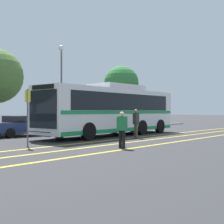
{
  "coord_description": "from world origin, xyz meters",
  "views": [
    {
      "loc": [
        -14.45,
        -14.0,
        1.63
      ],
      "look_at": [
        1.17,
        -0.25,
        1.57
      ],
      "focal_mm": 50.0,
      "sensor_mm": 36.0,
      "label": 1
    }
  ],
  "objects_px": {
    "pedestrian_1": "(122,128)",
    "bus_stop_sign": "(28,110)",
    "transit_bus": "(112,109)",
    "street_lamp": "(61,72)",
    "tree_1": "(121,83)",
    "parked_car_1": "(22,125)",
    "parked_car_2": "(96,122)",
    "pedestrian_0": "(136,122)"
  },
  "relations": [
    {
      "from": "parked_car_2",
      "to": "street_lamp",
      "type": "distance_m",
      "value": 4.97
    },
    {
      "from": "pedestrian_1",
      "to": "bus_stop_sign",
      "type": "bearing_deg",
      "value": 22.94
    },
    {
      "from": "transit_bus",
      "to": "street_lamp",
      "type": "height_order",
      "value": "street_lamp"
    },
    {
      "from": "pedestrian_1",
      "to": "parked_car_1",
      "type": "bearing_deg",
      "value": -14.98
    },
    {
      "from": "transit_bus",
      "to": "parked_car_2",
      "type": "distance_m",
      "value": 4.98
    },
    {
      "from": "transit_bus",
      "to": "pedestrian_1",
      "type": "bearing_deg",
      "value": 132.78
    },
    {
      "from": "parked_car_1",
      "to": "tree_1",
      "type": "height_order",
      "value": "tree_1"
    },
    {
      "from": "parked_car_1",
      "to": "parked_car_2",
      "type": "height_order",
      "value": "parked_car_2"
    },
    {
      "from": "street_lamp",
      "to": "tree_1",
      "type": "relative_size",
      "value": 0.99
    },
    {
      "from": "street_lamp",
      "to": "parked_car_1",
      "type": "bearing_deg",
      "value": -157.74
    },
    {
      "from": "transit_bus",
      "to": "parked_car_2",
      "type": "bearing_deg",
      "value": -34.49
    },
    {
      "from": "transit_bus",
      "to": "parked_car_1",
      "type": "relative_size",
      "value": 2.66
    },
    {
      "from": "tree_1",
      "to": "parked_car_1",
      "type": "bearing_deg",
      "value": -160.58
    },
    {
      "from": "pedestrian_1",
      "to": "tree_1",
      "type": "bearing_deg",
      "value": -59.65
    },
    {
      "from": "bus_stop_sign",
      "to": "parked_car_1",
      "type": "bearing_deg",
      "value": -32.42
    },
    {
      "from": "parked_car_2",
      "to": "tree_1",
      "type": "relative_size",
      "value": 0.65
    },
    {
      "from": "pedestrian_0",
      "to": "pedestrian_1",
      "type": "bearing_deg",
      "value": -34.9
    },
    {
      "from": "parked_car_1",
      "to": "transit_bus",
      "type": "bearing_deg",
      "value": 46.74
    },
    {
      "from": "parked_car_1",
      "to": "street_lamp",
      "type": "xyz_separation_m",
      "value": [
        4.93,
        2.02,
        4.13
      ]
    },
    {
      "from": "pedestrian_0",
      "to": "bus_stop_sign",
      "type": "xyz_separation_m",
      "value": [
        -6.8,
        1.09,
        0.67
      ]
    },
    {
      "from": "parked_car_2",
      "to": "bus_stop_sign",
      "type": "height_order",
      "value": "bus_stop_sign"
    },
    {
      "from": "parked_car_1",
      "to": "bus_stop_sign",
      "type": "height_order",
      "value": "bus_stop_sign"
    },
    {
      "from": "street_lamp",
      "to": "tree_1",
      "type": "bearing_deg",
      "value": 18.3
    },
    {
      "from": "parked_car_2",
      "to": "pedestrian_1",
      "type": "bearing_deg",
      "value": 143.07
    },
    {
      "from": "pedestrian_1",
      "to": "tree_1",
      "type": "relative_size",
      "value": 0.23
    },
    {
      "from": "pedestrian_0",
      "to": "tree_1",
      "type": "height_order",
      "value": "tree_1"
    },
    {
      "from": "parked_car_1",
      "to": "street_lamp",
      "type": "height_order",
      "value": "street_lamp"
    },
    {
      "from": "transit_bus",
      "to": "bus_stop_sign",
      "type": "relative_size",
      "value": 4.48
    },
    {
      "from": "transit_bus",
      "to": "tree_1",
      "type": "height_order",
      "value": "tree_1"
    },
    {
      "from": "transit_bus",
      "to": "tree_1",
      "type": "bearing_deg",
      "value": -54.39
    },
    {
      "from": "transit_bus",
      "to": "parked_car_1",
      "type": "xyz_separation_m",
      "value": [
        -4.24,
        4.1,
        -1.06
      ]
    },
    {
      "from": "parked_car_1",
      "to": "bus_stop_sign",
      "type": "distance_m",
      "value": 6.46
    },
    {
      "from": "bus_stop_sign",
      "to": "pedestrian_1",
      "type": "bearing_deg",
      "value": -149.64
    },
    {
      "from": "parked_car_1",
      "to": "parked_car_2",
      "type": "relative_size",
      "value": 0.97
    },
    {
      "from": "pedestrian_1",
      "to": "bus_stop_sign",
      "type": "relative_size",
      "value": 0.61
    },
    {
      "from": "parked_car_2",
      "to": "pedestrian_1",
      "type": "height_order",
      "value": "pedestrian_1"
    },
    {
      "from": "parked_car_2",
      "to": "pedestrian_0",
      "type": "distance_m",
      "value": 7.38
    },
    {
      "from": "bus_stop_sign",
      "to": "tree_1",
      "type": "relative_size",
      "value": 0.37
    },
    {
      "from": "parked_car_2",
      "to": "bus_stop_sign",
      "type": "bearing_deg",
      "value": 121.83
    },
    {
      "from": "pedestrian_0",
      "to": "pedestrian_1",
      "type": "relative_size",
      "value": 1.09
    },
    {
      "from": "transit_bus",
      "to": "pedestrian_0",
      "type": "xyz_separation_m",
      "value": [
        -0.68,
        -2.5,
        -0.75
      ]
    },
    {
      "from": "transit_bus",
      "to": "pedestrian_1",
      "type": "height_order",
      "value": "transit_bus"
    }
  ]
}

